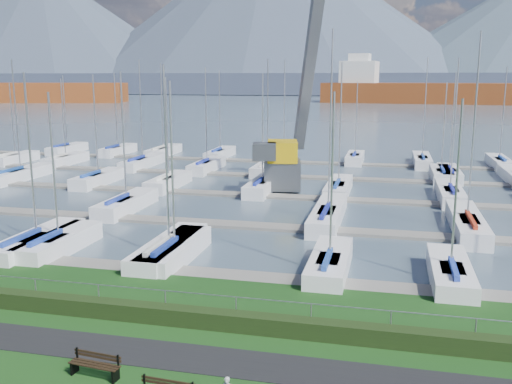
% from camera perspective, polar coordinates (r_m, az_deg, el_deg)
% --- Properties ---
extents(path, '(160.00, 2.00, 0.04)m').
position_cam_1_polar(path, '(21.48, -9.55, -15.72)').
color(path, black).
rests_on(path, grass).
extents(water, '(800.00, 540.00, 0.20)m').
position_cam_1_polar(water, '(280.84, 11.80, 9.11)').
color(water, '#465867').
extents(hedge, '(80.00, 0.70, 0.70)m').
position_cam_1_polar(hedge, '(23.52, -7.09, -12.24)').
color(hedge, black).
rests_on(hedge, grass).
extents(fence, '(80.00, 0.04, 0.04)m').
position_cam_1_polar(fence, '(23.54, -6.80, -9.97)').
color(fence, gray).
rests_on(fence, grass).
extents(foothill, '(900.00, 80.00, 12.00)m').
position_cam_1_polar(foothill, '(350.66, 12.18, 10.55)').
color(foothill, '#40485E').
rests_on(foothill, water).
extents(mountains, '(1190.00, 360.00, 115.00)m').
position_cam_1_polar(mountains, '(426.78, 13.67, 16.07)').
color(mountains, '#445463').
rests_on(mountains, water).
extents(docks, '(90.00, 41.60, 0.25)m').
position_cam_1_polar(docks, '(48.22, 3.81, -0.55)').
color(docks, gray).
rests_on(docks, water).
extents(bench_left, '(1.84, 0.61, 0.85)m').
position_cam_1_polar(bench_left, '(20.39, -15.77, -16.30)').
color(bench_left, black).
rests_on(bench_left, grass).
extents(crane, '(6.68, 13.18, 22.35)m').
position_cam_1_polar(crane, '(51.69, 3.43, 6.49)').
color(crane, '#595D61').
rests_on(crane, water).
extents(cargo_ship_mid, '(93.61, 27.47, 21.50)m').
position_cam_1_polar(cargo_ship_mid, '(235.37, 17.03, 9.43)').
color(cargo_ship_mid, brown).
rests_on(cargo_ship_mid, water).
extents(sailboat_fleet, '(74.68, 49.41, 13.51)m').
position_cam_1_polar(sailboat_fleet, '(49.83, 3.71, 6.34)').
color(sailboat_fleet, silver).
rests_on(sailboat_fleet, water).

